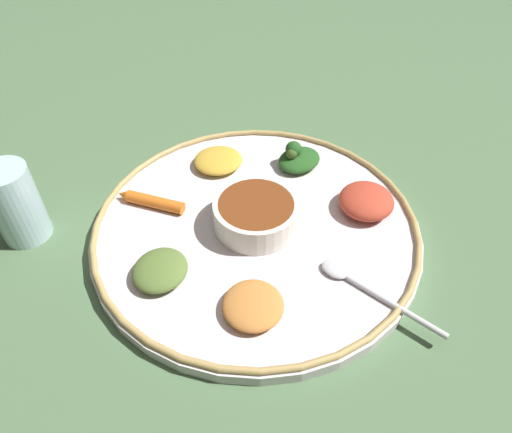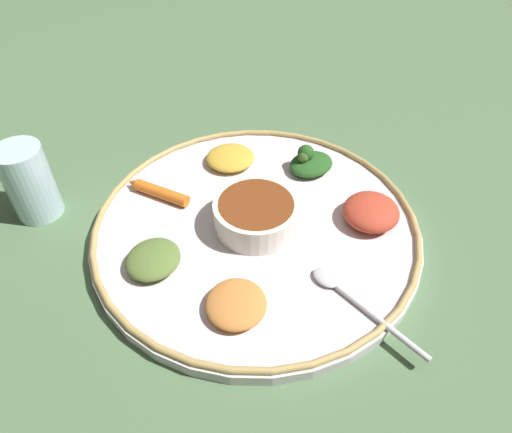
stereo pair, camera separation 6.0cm
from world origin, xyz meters
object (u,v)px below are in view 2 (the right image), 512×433
Objects in this scene: drinking_glass at (31,186)px; spoon at (350,296)px; greens_pile at (310,162)px; center_bowl at (256,213)px; carrot_near_spoon at (158,192)px.

spoon is at bearing 19.07° from drinking_glass.
spoon is 2.01× the size of greens_pile.
center_bowl is 1.03× the size of drinking_glass.
carrot_near_spoon is 0.92× the size of drinking_glass.
center_bowl is 1.39× the size of greens_pile.
carrot_near_spoon is (-0.29, -0.03, 0.00)m from spoon.
center_bowl is 0.16m from spoon.
drinking_glass is at bearing -147.49° from center_bowl.
greens_pile is (-0.01, 0.14, -0.01)m from center_bowl.
greens_pile is at bearing 55.99° from carrot_near_spoon.
greens_pile is 0.80× the size of carrot_near_spoon.
center_bowl is 0.14m from greens_pile.
center_bowl is 0.69× the size of spoon.
spoon is at bearing 4.89° from carrot_near_spoon.
spoon is 1.62× the size of carrot_near_spoon.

